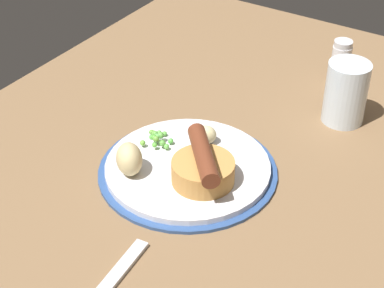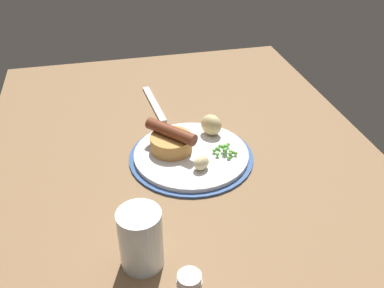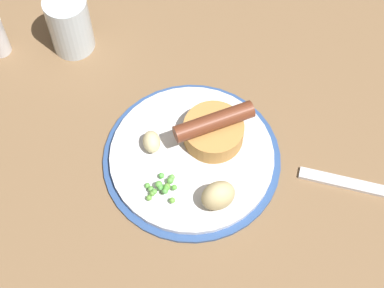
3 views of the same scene
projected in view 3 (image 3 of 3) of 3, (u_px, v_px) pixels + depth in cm
name	position (u px, v px, depth cm)	size (l,w,h in cm)	color
dining_table	(187.00, 154.00, 92.40)	(110.00, 80.00, 3.00)	brown
dinner_plate	(192.00, 158.00, 89.77)	(24.98, 24.98, 1.40)	#2D4C84
sausage_pudding	(214.00, 130.00, 88.47)	(10.02, 9.28, 5.55)	#BC8442
pea_pile	(162.00, 187.00, 85.56)	(4.77, 4.69, 1.78)	#50A536
potato_chunk_0	(152.00, 142.00, 88.44)	(3.21, 2.43, 2.88)	beige
potato_chunk_1	(218.00, 196.00, 83.49)	(4.61, 3.54, 4.57)	#CCB77F
fork	(364.00, 187.00, 87.85)	(18.00, 1.60, 0.60)	silver
drinking_glass	(70.00, 24.00, 96.03)	(6.48, 6.48, 9.85)	silver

